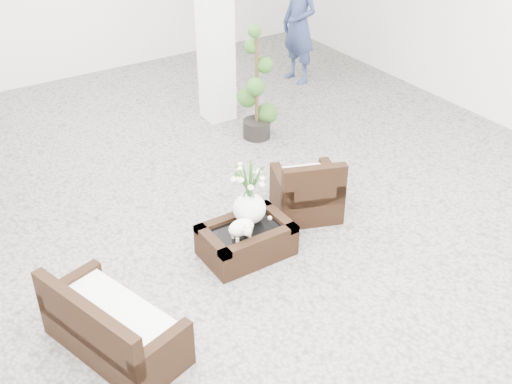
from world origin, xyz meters
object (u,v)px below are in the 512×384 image
coffee_table (246,241)px  topiary (257,84)px  loveseat (114,318)px  armchair (307,184)px

coffee_table → topiary: (1.53, 2.17, 0.63)m
loveseat → topiary: (3.15, 2.69, 0.45)m
coffee_table → armchair: size_ratio=1.22×
coffee_table → topiary: bearing=54.9°
loveseat → coffee_table: bearing=-89.6°
armchair → loveseat: 2.73m
coffee_table → loveseat: (-1.63, -0.52, 0.18)m
armchair → loveseat: (-2.61, -0.81, -0.03)m
coffee_table → armchair: bearing=16.9°
coffee_table → armchair: (0.98, 0.30, 0.21)m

